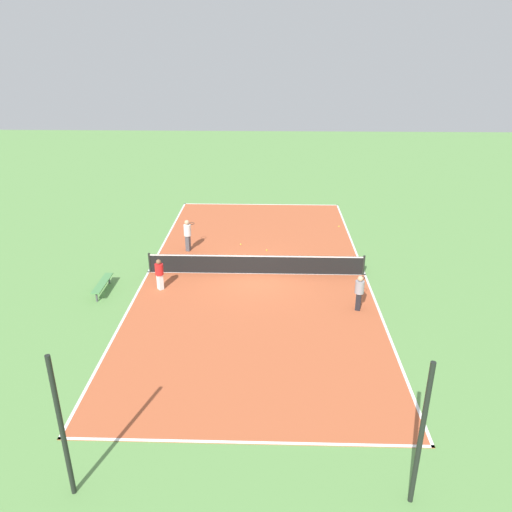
{
  "coord_description": "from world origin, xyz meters",
  "views": [
    {
      "loc": [
        -0.62,
        21.0,
        9.98
      ],
      "look_at": [
        0.0,
        0.0,
        0.9
      ],
      "focal_mm": 35.0,
      "sensor_mm": 36.0,
      "label": 1
    }
  ],
  "objects_px": {
    "player_far_white": "(188,233)",
    "player_baseline_gray": "(359,291)",
    "tennis_net": "(256,264)",
    "player_coach_red": "(159,273)",
    "bench": "(102,284)",
    "tennis_ball_right_alley": "(339,226)",
    "tennis_ball_midcourt": "(241,244)",
    "tennis_ball_near_net": "(267,250)",
    "fence_post_back_left": "(421,436)",
    "fence_post_back_right": "(62,429)"
  },
  "relations": [
    {
      "from": "player_coach_red",
      "to": "fence_post_back_left",
      "type": "distance_m",
      "value": 13.46
    },
    {
      "from": "player_far_white",
      "to": "player_baseline_gray",
      "type": "bearing_deg",
      "value": -114.43
    },
    {
      "from": "player_coach_red",
      "to": "tennis_ball_midcourt",
      "type": "relative_size",
      "value": 20.66
    },
    {
      "from": "bench",
      "to": "fence_post_back_left",
      "type": "xyz_separation_m",
      "value": [
        -10.56,
        10.35,
        1.57
      ]
    },
    {
      "from": "bench",
      "to": "tennis_net",
      "type": "bearing_deg",
      "value": 107.24
    },
    {
      "from": "tennis_net",
      "to": "tennis_ball_midcourt",
      "type": "xyz_separation_m",
      "value": [
        0.91,
        -3.5,
        -0.45
      ]
    },
    {
      "from": "tennis_ball_near_net",
      "to": "tennis_ball_right_alley",
      "type": "relative_size",
      "value": 1.0
    },
    {
      "from": "player_baseline_gray",
      "to": "tennis_ball_midcourt",
      "type": "xyz_separation_m",
      "value": [
        5.12,
        -6.76,
        -0.81
      ]
    },
    {
      "from": "fence_post_back_left",
      "to": "tennis_net",
      "type": "bearing_deg",
      "value": -72.04
    },
    {
      "from": "player_far_white",
      "to": "tennis_ball_right_alley",
      "type": "xyz_separation_m",
      "value": [
        -8.21,
        -3.8,
        -0.92
      ]
    },
    {
      "from": "player_coach_red",
      "to": "fence_post_back_right",
      "type": "relative_size",
      "value": 0.36
    },
    {
      "from": "bench",
      "to": "tennis_ball_right_alley",
      "type": "distance_m",
      "value": 14.04
    },
    {
      "from": "tennis_net",
      "to": "player_far_white",
      "type": "distance_m",
      "value": 4.47
    },
    {
      "from": "player_far_white",
      "to": "tennis_ball_near_net",
      "type": "height_order",
      "value": "player_far_white"
    },
    {
      "from": "player_baseline_gray",
      "to": "fence_post_back_left",
      "type": "xyz_separation_m",
      "value": [
        0.19,
        9.12,
        1.1
      ]
    },
    {
      "from": "player_far_white",
      "to": "tennis_ball_midcourt",
      "type": "relative_size",
      "value": 24.46
    },
    {
      "from": "fence_post_back_right",
      "to": "tennis_ball_near_net",
      "type": "bearing_deg",
      "value": -106.54
    },
    {
      "from": "player_far_white",
      "to": "tennis_ball_near_net",
      "type": "relative_size",
      "value": 24.46
    },
    {
      "from": "tennis_net",
      "to": "fence_post_back_left",
      "type": "relative_size",
      "value": 2.55
    },
    {
      "from": "bench",
      "to": "player_coach_red",
      "type": "xyz_separation_m",
      "value": [
        -2.43,
        -0.31,
        0.41
      ]
    },
    {
      "from": "player_coach_red",
      "to": "fence_post_back_left",
      "type": "height_order",
      "value": "fence_post_back_left"
    },
    {
      "from": "bench",
      "to": "player_coach_red",
      "type": "relative_size",
      "value": 1.42
    },
    {
      "from": "tennis_ball_near_net",
      "to": "fence_post_back_left",
      "type": "relative_size",
      "value": 0.02
    },
    {
      "from": "bench",
      "to": "fence_post_back_left",
      "type": "relative_size",
      "value": 0.51
    },
    {
      "from": "tennis_ball_midcourt",
      "to": "fence_post_back_right",
      "type": "height_order",
      "value": "fence_post_back_right"
    },
    {
      "from": "bench",
      "to": "tennis_ball_right_alley",
      "type": "height_order",
      "value": "bench"
    },
    {
      "from": "player_coach_red",
      "to": "player_far_white",
      "type": "bearing_deg",
      "value": -47.84
    },
    {
      "from": "fence_post_back_left",
      "to": "fence_post_back_right",
      "type": "xyz_separation_m",
      "value": [
        8.03,
        0.0,
        0.0
      ]
    },
    {
      "from": "player_coach_red",
      "to": "tennis_ball_right_alley",
      "type": "bearing_deg",
      "value": -87.72
    },
    {
      "from": "player_coach_red",
      "to": "bench",
      "type": "bearing_deg",
      "value": 56.53
    },
    {
      "from": "tennis_ball_midcourt",
      "to": "player_coach_red",
      "type": "bearing_deg",
      "value": 58.46
    },
    {
      "from": "tennis_ball_midcourt",
      "to": "tennis_ball_near_net",
      "type": "distance_m",
      "value": 1.59
    },
    {
      "from": "tennis_ball_midcourt",
      "to": "tennis_ball_right_alley",
      "type": "xyz_separation_m",
      "value": [
        -5.56,
        -2.95,
        0.0
      ]
    },
    {
      "from": "player_coach_red",
      "to": "tennis_ball_near_net",
      "type": "relative_size",
      "value": 20.66
    },
    {
      "from": "tennis_ball_right_alley",
      "to": "player_baseline_gray",
      "type": "bearing_deg",
      "value": 87.42
    },
    {
      "from": "player_coach_red",
      "to": "tennis_ball_near_net",
      "type": "height_order",
      "value": "player_coach_red"
    },
    {
      "from": "bench",
      "to": "player_far_white",
      "type": "bearing_deg",
      "value": 147.56
    },
    {
      "from": "player_coach_red",
      "to": "tennis_ball_near_net",
      "type": "xyz_separation_m",
      "value": [
        -4.59,
        -4.45,
        -0.75
      ]
    },
    {
      "from": "player_far_white",
      "to": "player_coach_red",
      "type": "bearing_deg",
      "value": -174.31
    },
    {
      "from": "tennis_ball_midcourt",
      "to": "tennis_ball_right_alley",
      "type": "distance_m",
      "value": 6.29
    },
    {
      "from": "tennis_net",
      "to": "tennis_ball_midcourt",
      "type": "relative_size",
      "value": 147.19
    },
    {
      "from": "tennis_net",
      "to": "player_coach_red",
      "type": "height_order",
      "value": "player_coach_red"
    },
    {
      "from": "player_baseline_gray",
      "to": "player_far_white",
      "type": "distance_m",
      "value": 9.77
    },
    {
      "from": "player_far_white",
      "to": "tennis_ball_near_net",
      "type": "distance_m",
      "value": 4.15
    },
    {
      "from": "player_baseline_gray",
      "to": "player_coach_red",
      "type": "distance_m",
      "value": 8.47
    },
    {
      "from": "tennis_net",
      "to": "tennis_ball_near_net",
      "type": "bearing_deg",
      "value": -99.84
    },
    {
      "from": "tennis_ball_near_net",
      "to": "player_coach_red",
      "type": "bearing_deg",
      "value": 44.12
    },
    {
      "from": "tennis_ball_right_alley",
      "to": "tennis_ball_near_net",
      "type": "bearing_deg",
      "value": 41.73
    },
    {
      "from": "player_far_white",
      "to": "player_coach_red",
      "type": "relative_size",
      "value": 1.18
    },
    {
      "from": "tennis_ball_midcourt",
      "to": "tennis_ball_near_net",
      "type": "height_order",
      "value": "same"
    }
  ]
}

